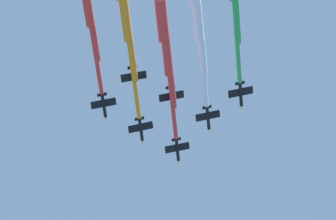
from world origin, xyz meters
name	(u,v)px	position (x,y,z in m)	size (l,w,h in m)	color
jet_lead	(167,55)	(-20.14, -3.29, 172.04)	(58.82, 10.17, 4.16)	black
jet_port_inner	(125,16)	(-35.13, 7.06, 172.26)	(66.74, 10.61, 4.27)	black
jet_starboard_inner	(198,19)	(-28.83, -14.66, 175.78)	(59.52, 9.35, 4.19)	black
jet_starboard_mid	(87,6)	(-39.77, 18.04, 174.48)	(58.82, 10.05, 4.21)	black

